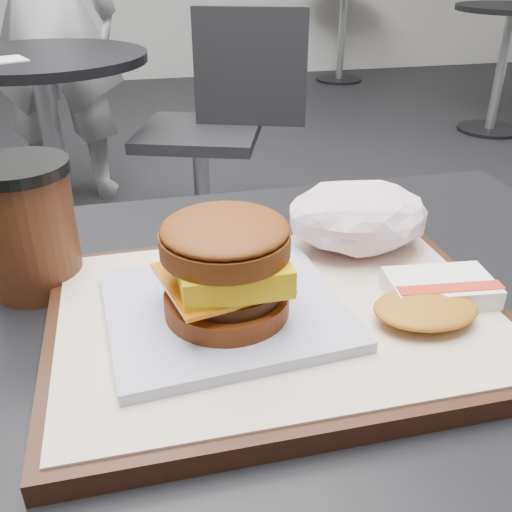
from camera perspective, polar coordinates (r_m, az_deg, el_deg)
The scene contains 12 objects.
customer_table at distance 0.63m, azimuth 0.86°, elevation -20.66°, with size 0.80×0.60×0.77m.
serving_tray at distance 0.49m, azimuth 2.20°, elevation -6.25°, with size 0.38×0.28×0.02m.
breakfast_sandwich at distance 0.45m, azimuth -3.01°, elevation -2.17°, with size 0.20×0.18×0.09m.
hash_brown at distance 0.50m, azimuth 17.34°, elevation -3.94°, with size 0.12×0.10×0.02m.
crumpled_wrapper at distance 0.58m, azimuth 10.22°, elevation 3.90°, with size 0.14×0.11×0.06m, color white, non-canonical shape.
coffee_cup at distance 0.56m, azimuth -21.78°, elevation 2.88°, with size 0.09×0.09×0.13m.
neighbor_table at distance 2.12m, azimuth -20.03°, elevation 13.12°, with size 0.70×0.70×0.75m.
napkin at distance 1.99m, azimuth -23.88°, elevation 17.50°, with size 0.12×0.12×0.00m, color silver.
neighbor_chair at distance 2.12m, azimuth -3.89°, elevation 13.57°, with size 0.65×0.54×0.88m.
patron at distance 2.74m, azimuth -20.38°, elevation 22.02°, with size 0.60×0.39×1.64m, color silver.
bg_table_near at distance 3.97m, azimuth 23.81°, elevation 19.24°, with size 0.66×0.66×0.75m.
bg_table_far at distance 5.28m, azimuth 8.72°, elevation 22.97°, with size 0.66×0.66×0.75m.
Camera 1 is at (-0.10, -0.40, 1.06)m, focal length 40.00 mm.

